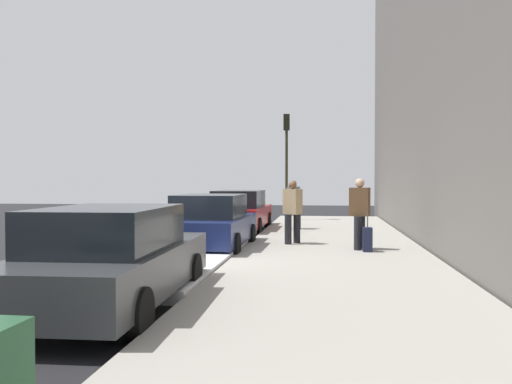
# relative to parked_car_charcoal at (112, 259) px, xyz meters

# --- Properties ---
(ground_plane) EXTENTS (56.00, 56.00, 0.00)m
(ground_plane) POSITION_rel_parked_car_charcoal_xyz_m (4.83, 0.03, -0.76)
(ground_plane) COLOR black
(sidewalk) EXTENTS (28.00, 4.60, 0.15)m
(sidewalk) POSITION_rel_parked_car_charcoal_xyz_m (4.83, -3.27, -0.68)
(sidewalk) COLOR #A39E93
(sidewalk) RESTS_ON ground
(lane_stripe_centre) EXTENTS (28.00, 0.14, 0.01)m
(lane_stripe_centre) POSITION_rel_parked_car_charcoal_xyz_m (4.83, 3.23, -0.76)
(lane_stripe_centre) COLOR gold
(lane_stripe_centre) RESTS_ON ground
(snow_bank_curb) EXTENTS (7.43, 0.56, 0.22)m
(snow_bank_curb) POSITION_rel_parked_car_charcoal_xyz_m (4.13, -0.67, -0.65)
(snow_bank_curb) COLOR white
(snow_bank_curb) RESTS_ON ground
(parked_car_charcoal) EXTENTS (4.77, 1.97, 1.51)m
(parked_car_charcoal) POSITION_rel_parked_car_charcoal_xyz_m (0.00, 0.00, 0.00)
(parked_car_charcoal) COLOR black
(parked_car_charcoal) RESTS_ON ground
(parked_car_navy) EXTENTS (4.15, 1.96, 1.51)m
(parked_car_navy) POSITION_rel_parked_car_charcoal_xyz_m (6.51, -0.11, -0.00)
(parked_car_navy) COLOR black
(parked_car_navy) RESTS_ON ground
(parked_car_red) EXTENTS (4.77, 1.94, 1.51)m
(parked_car_red) POSITION_rel_parked_car_charcoal_xyz_m (11.89, -0.04, 0.00)
(parked_car_red) COLOR black
(parked_car_red) RESTS_ON ground
(pedestrian_tan_coat) EXTENTS (0.51, 0.55, 1.72)m
(pedestrian_tan_coat) POSITION_rel_parked_car_charcoal_xyz_m (7.37, -2.19, 0.31)
(pedestrian_tan_coat) COLOR black
(pedestrian_tan_coat) RESTS_ON sidewalk
(pedestrian_grey_coat) EXTENTS (0.55, 0.53, 1.72)m
(pedestrian_grey_coat) POSITION_rel_parked_car_charcoal_xyz_m (11.86, -1.97, 0.31)
(pedestrian_grey_coat) COLOR black
(pedestrian_grey_coat) RESTS_ON sidewalk
(pedestrian_brown_coat) EXTENTS (0.57, 0.55, 1.78)m
(pedestrian_brown_coat) POSITION_rel_parked_car_charcoal_xyz_m (6.39, -3.93, 0.34)
(pedestrian_brown_coat) COLOR black
(pedestrian_brown_coat) RESTS_ON sidewalk
(traffic_light_pole) EXTENTS (0.35, 0.26, 4.61)m
(traffic_light_pole) POSITION_rel_parked_car_charcoal_xyz_m (16.44, -1.42, 2.49)
(traffic_light_pole) COLOR #2D2D19
(traffic_light_pole) RESTS_ON sidewalk
(rolling_suitcase) EXTENTS (0.34, 0.22, 0.95)m
(rolling_suitcase) POSITION_rel_parked_car_charcoal_xyz_m (5.94, -4.09, -0.31)
(rolling_suitcase) COLOR #191E38
(rolling_suitcase) RESTS_ON sidewalk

